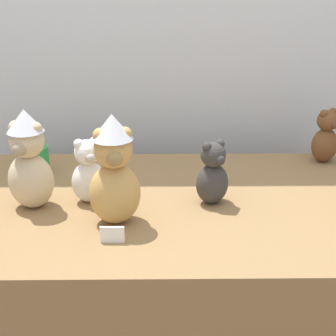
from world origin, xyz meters
name	(u,v)px	position (x,y,z in m)	size (l,w,h in m)	color
wall_back	(166,21)	(0.00, 0.95, 1.30)	(7.00, 0.08, 2.60)	silver
display_table	(168,298)	(0.00, 0.25, 0.39)	(1.54, 0.91, 0.79)	olive
teddy_bear_honey	(114,172)	(-0.16, 0.10, 0.95)	(0.18, 0.16, 0.35)	tan
teddy_bear_chestnut	(326,137)	(0.63, 0.61, 0.89)	(0.15, 0.14, 0.22)	brown
teddy_bear_snow	(88,172)	(-0.26, 0.25, 0.89)	(0.14, 0.13, 0.22)	white
teddy_bear_charcoal	(213,175)	(0.15, 0.24, 0.89)	(0.14, 0.14, 0.22)	#383533
teddy_bear_sand	(29,161)	(-0.44, 0.21, 0.95)	(0.17, 0.16, 0.33)	#CCB78E
party_cup_green	(38,161)	(-0.48, 0.49, 0.84)	(0.08, 0.08, 0.11)	#238C3D
name_card_front_middle	(112,235)	(-0.16, -0.02, 0.81)	(0.07, 0.01, 0.05)	white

